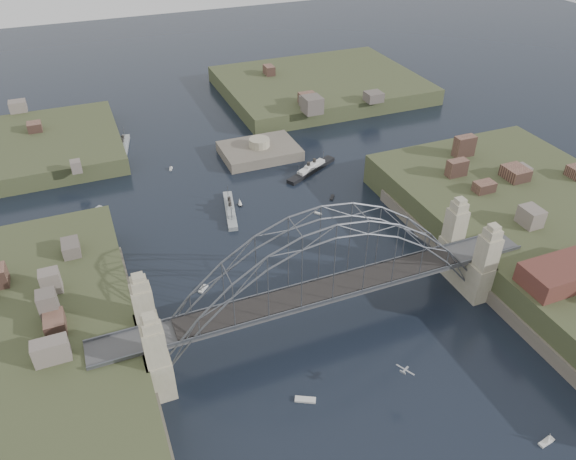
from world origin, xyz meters
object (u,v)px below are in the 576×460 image
Objects in this scene: fort_island at (260,157)px; ocean_liner at (311,169)px; bridge at (326,273)px; naval_cruiser_near at (230,210)px; naval_cruiser_far at (124,147)px; wharf_shed at (572,271)px.

ocean_liner is at bearing -55.07° from fort_island.
naval_cruiser_near is (-5.08, 43.78, -11.54)m from bridge.
bridge reaches higher than naval_cruiser_near.
bridge is 3.82× the size of fort_island.
fort_island is at bearing 124.93° from ocean_liner.
bridge reaches higher than naval_cruiser_far.
fort_island is 41.16m from naval_cruiser_far.
bridge is 4.99× the size of naval_cruiser_near.
naval_cruiser_near is 1.04× the size of naval_cruiser_far.
wharf_shed is 124.10m from naval_cruiser_far.
bridge is 5.20× the size of naval_cruiser_far.
wharf_shed reaches higher than fort_island.
bridge is at bearing -99.73° from fort_island.
fort_island is 1.36× the size of naval_cruiser_far.
naval_cruiser_near is 0.95× the size of ocean_liner.
fort_island reaches higher than ocean_liner.
fort_island reaches higher than naval_cruiser_near.
wharf_shed is at bearing -56.44° from naval_cruiser_far.
naval_cruiser_near is at bearing 130.35° from wharf_shed.
ocean_liner is (46.58, -33.67, -0.13)m from naval_cruiser_far.
naval_cruiser_far is 57.48m from ocean_liner.
wharf_shed is at bearing -72.54° from ocean_liner.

